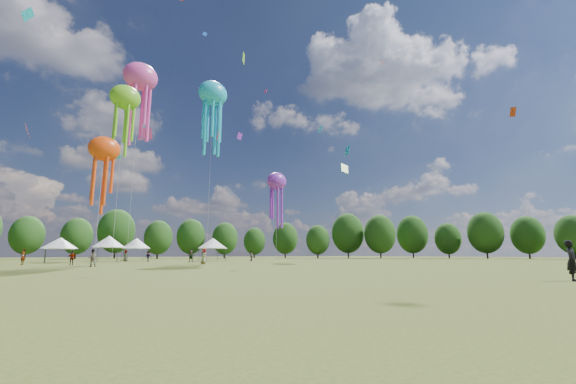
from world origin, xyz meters
TOP-DOWN VIEW (x-y plane):
  - ground at (0.00, 0.00)m, footprint 300.00×300.00m
  - observer_main at (6.57, -1.50)m, footprint 0.76×0.60m
  - spectator_near at (-8.56, 31.44)m, footprint 0.82×0.65m
  - spectators_far at (3.61, 47.11)m, footprint 32.51×21.94m
  - festival_tents at (-4.13, 55.24)m, footprint 39.30×9.84m
  - show_kites at (-3.06, 44.94)m, footprint 46.33×21.61m
  - small_kites at (3.49, 41.94)m, footprint 80.04×57.43m
  - treeline at (-3.87, 62.51)m, footprint 201.57×95.24m

SIDE VIEW (x-z plane):
  - ground at x=0.00m, z-range 0.00..0.00m
  - spectator_near at x=-8.56m, z-range 0.00..1.64m
  - spectators_far at x=3.61m, z-range -0.06..1.87m
  - observer_main at x=6.57m, z-range 0.00..1.82m
  - festival_tents at x=-4.13m, z-range 0.92..5.04m
  - treeline at x=-3.87m, z-range -0.17..13.26m
  - show_kites at x=-3.06m, z-range 5.69..37.97m
  - small_kites at x=3.49m, z-range 8.72..52.12m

